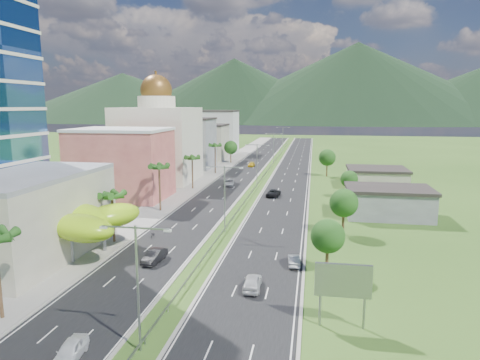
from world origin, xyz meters
The scene contains 37 objects.
ground centered at (0.00, 0.00, 0.00)m, with size 500.00×500.00×0.00m, color #2D5119.
road_left centered at (-7.50, 90.00, 0.02)m, with size 11.00×260.00×0.04m, color black.
road_right centered at (7.50, 90.00, 0.02)m, with size 11.00×260.00×0.04m, color black.
sidewalk_left centered at (-17.00, 90.00, 0.06)m, with size 7.00×260.00×0.12m, color gray.
median_guardrail centered at (0.00, 71.99, 0.62)m, with size 0.10×216.06×0.76m.
streetlight_median_a centered at (0.00, -25.00, 6.75)m, with size 6.04×0.25×11.00m.
streetlight_median_b centered at (0.00, 10.00, 6.75)m, with size 6.04×0.25×11.00m.
streetlight_median_c centered at (0.00, 50.00, 6.75)m, with size 6.04×0.25×11.00m.
streetlight_median_d centered at (0.00, 95.00, 6.75)m, with size 6.04×0.25×11.00m.
streetlight_median_e centered at (0.00, 140.00, 6.75)m, with size 6.04×0.25×11.00m.
lime_canopy centered at (-20.00, -4.00, 4.99)m, with size 18.00×15.00×7.40m.
pink_shophouse centered at (-28.00, 32.00, 7.50)m, with size 20.00×15.00×15.00m, color #B84F4B.
domed_building centered at (-28.00, 55.00, 11.35)m, with size 20.00×20.00×28.70m.
midrise_grey centered at (-27.00, 80.00, 8.00)m, with size 16.00×15.00×16.00m, color slate.
midrise_beige centered at (-27.00, 102.00, 6.50)m, with size 16.00×15.00×13.00m, color #9E9682.
midrise_white centered at (-27.00, 125.00, 9.00)m, with size 16.00×15.00×18.00m, color silver.
billboard centered at (17.00, -18.00, 4.42)m, with size 5.20×0.35×6.20m.
shed_near centered at (28.00, 25.00, 2.50)m, with size 15.00×10.00×5.00m, color slate.
shed_far centered at (30.00, 55.00, 2.20)m, with size 14.00×12.00×4.40m, color #9E9682.
palm_tree_b centered at (-15.50, 2.00, 7.06)m, with size 3.60×3.60×8.10m.
palm_tree_c centered at (-15.50, 22.00, 8.50)m, with size 3.60×3.60×9.60m.
palm_tree_d centered at (-15.50, 45.00, 7.54)m, with size 3.60×3.60×8.60m.
palm_tree_e centered at (-15.50, 70.00, 8.31)m, with size 3.60×3.60×9.40m.
leafy_tree_lfar centered at (-15.50, 95.00, 5.58)m, with size 4.90×4.90×8.05m.
leafy_tree_ra centered at (16.00, -5.00, 4.78)m, with size 4.20×4.20×6.90m.
leafy_tree_rb centered at (19.00, 12.00, 5.18)m, with size 4.55×4.55×7.47m.
leafy_tree_rc centered at (22.00, 40.00, 4.37)m, with size 3.85×3.85×6.33m.
leafy_tree_rd centered at (18.00, 70.00, 5.58)m, with size 4.90×4.90×8.05m.
mountain_ridge centered at (60.00, 450.00, 0.00)m, with size 860.00×140.00×90.00m, color black, non-canonical shape.
car_white_near_left centered at (-5.11, -27.19, 0.80)m, with size 1.80×4.48×1.53m, color white.
car_dark_left centered at (-6.42, -4.95, 0.86)m, with size 1.74×4.98×1.64m, color black.
car_silver_mid_left centered at (-7.39, 50.62, 0.78)m, with size 2.46×5.35×1.49m, color #A2A5AA.
car_yellow_far_left centered at (-6.68, 86.47, 0.72)m, with size 1.91×4.71×1.37m, color gold.
car_white_near_right centered at (7.60, -11.17, 0.86)m, with size 1.93×4.80×1.64m, color silver.
car_silver_right centered at (11.88, -3.01, 0.72)m, with size 1.44×4.12×1.36m, color #929399.
car_dark_far_right centered at (5.22, 39.57, 0.85)m, with size 2.70×5.86×1.63m, color black.
motorcycle centered at (-10.65, 5.36, 0.60)m, with size 0.53×1.76×1.13m, color black.
Camera 1 is at (13.95, -56.25, 20.48)m, focal length 32.00 mm.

